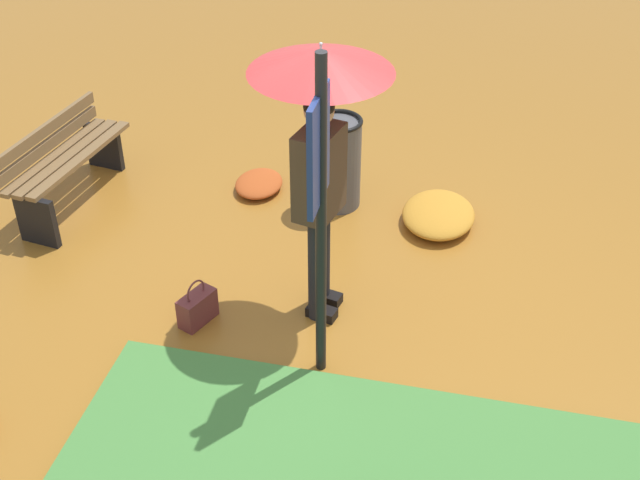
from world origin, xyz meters
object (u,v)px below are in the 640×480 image
object	(u,v)px
person_with_umbrella	(320,117)
trash_bin	(338,162)
park_bench	(65,162)
handbag	(197,308)
info_sign_post	(319,188)

from	to	relation	value
person_with_umbrella	trash_bin	bearing A→B (deg)	6.58
park_bench	handbag	bearing A→B (deg)	-127.97
handbag	trash_bin	world-z (taller)	trash_bin
info_sign_post	handbag	size ratio (longest dim) A/B	6.22
info_sign_post	park_bench	world-z (taller)	info_sign_post
person_with_umbrella	park_bench	bearing A→B (deg)	70.66
person_with_umbrella	handbag	xyz separation A→B (m)	(-0.42, 0.82, -1.42)
handbag	info_sign_post	bearing A→B (deg)	-105.27
handbag	trash_bin	distance (m)	1.93
handbag	park_bench	size ratio (longest dim) A/B	0.26
person_with_umbrella	info_sign_post	size ratio (longest dim) A/B	0.89
info_sign_post	park_bench	bearing A→B (deg)	59.37
handbag	park_bench	xyz separation A→B (m)	(1.29, 1.65, 0.28)
handbag	trash_bin	size ratio (longest dim) A/B	0.44
park_bench	trash_bin	xyz separation A→B (m)	(0.51, -2.31, 0.02)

